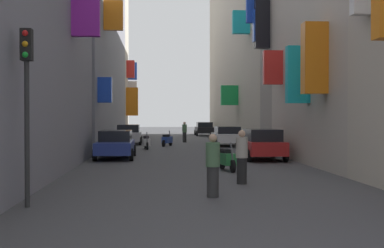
{
  "coord_description": "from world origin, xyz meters",
  "views": [
    {
      "loc": [
        -1.59,
        -2.49,
        2.15
      ],
      "look_at": [
        0.51,
        27.44,
        1.69
      ],
      "focal_mm": 47.41,
      "sensor_mm": 36.0,
      "label": 1
    }
  ],
  "objects_px": {
    "parked_car_silver": "(129,134)",
    "pedestrian_near_left": "(213,166)",
    "parked_car_white": "(227,136)",
    "scooter_white": "(146,142)",
    "parked_car_red": "(262,144)",
    "scooter_green": "(227,159)",
    "parked_car_blue": "(116,144)",
    "traffic_light_near_corner": "(27,86)",
    "pedestrian_crossing": "(185,132)",
    "scooter_blue": "(167,140)",
    "pedestrian_near_right": "(242,157)",
    "parked_car_black": "(204,129)"
  },
  "relations": [
    {
      "from": "parked_car_silver",
      "to": "pedestrian_near_left",
      "type": "height_order",
      "value": "pedestrian_near_left"
    },
    {
      "from": "pedestrian_near_left",
      "to": "pedestrian_near_right",
      "type": "bearing_deg",
      "value": 64.67
    },
    {
      "from": "parked_car_white",
      "to": "parked_car_red",
      "type": "xyz_separation_m",
      "value": [
        0.1,
        -11.67,
        0.04
      ]
    },
    {
      "from": "scooter_green",
      "to": "scooter_blue",
      "type": "height_order",
      "value": "same"
    },
    {
      "from": "parked_car_blue",
      "to": "parked_car_red",
      "type": "xyz_separation_m",
      "value": [
        7.28,
        -1.32,
        0.03
      ]
    },
    {
      "from": "parked_car_silver",
      "to": "pedestrian_near_left",
      "type": "xyz_separation_m",
      "value": [
        3.64,
        -25.83,
        0.05
      ]
    },
    {
      "from": "parked_car_red",
      "to": "scooter_blue",
      "type": "distance_m",
      "value": 12.39
    },
    {
      "from": "parked_car_red",
      "to": "pedestrian_near_left",
      "type": "xyz_separation_m",
      "value": [
        -3.71,
        -11.36,
        0.05
      ]
    },
    {
      "from": "pedestrian_near_left",
      "to": "scooter_green",
      "type": "bearing_deg",
      "value": 78.65
    },
    {
      "from": "scooter_green",
      "to": "pedestrian_crossing",
      "type": "height_order",
      "value": "pedestrian_crossing"
    },
    {
      "from": "parked_car_blue",
      "to": "scooter_green",
      "type": "height_order",
      "value": "parked_car_blue"
    },
    {
      "from": "parked_car_red",
      "to": "pedestrian_crossing",
      "type": "relative_size",
      "value": 2.32
    },
    {
      "from": "parked_car_black",
      "to": "pedestrian_crossing",
      "type": "height_order",
      "value": "pedestrian_crossing"
    },
    {
      "from": "pedestrian_crossing",
      "to": "pedestrian_near_left",
      "type": "xyz_separation_m",
      "value": [
        -0.82,
        -28.3,
        -0.01
      ]
    },
    {
      "from": "parked_car_red",
      "to": "parked_car_silver",
      "type": "height_order",
      "value": "parked_car_red"
    },
    {
      "from": "parked_car_white",
      "to": "scooter_white",
      "type": "relative_size",
      "value": 2.21
    },
    {
      "from": "parked_car_white",
      "to": "pedestrian_crossing",
      "type": "bearing_deg",
      "value": 117.88
    },
    {
      "from": "parked_car_white",
      "to": "parked_car_silver",
      "type": "xyz_separation_m",
      "value": [
        -7.24,
        2.79,
        0.04
      ]
    },
    {
      "from": "parked_car_blue",
      "to": "scooter_blue",
      "type": "xyz_separation_m",
      "value": [
        2.83,
        10.25,
        -0.29
      ]
    },
    {
      "from": "scooter_white",
      "to": "scooter_blue",
      "type": "bearing_deg",
      "value": 65.21
    },
    {
      "from": "pedestrian_near_right",
      "to": "traffic_light_near_corner",
      "type": "height_order",
      "value": "traffic_light_near_corner"
    },
    {
      "from": "scooter_green",
      "to": "pedestrian_near_left",
      "type": "height_order",
      "value": "pedestrian_near_left"
    },
    {
      "from": "parked_car_blue",
      "to": "parked_car_black",
      "type": "relative_size",
      "value": 1.1
    },
    {
      "from": "parked_car_white",
      "to": "parked_car_silver",
      "type": "bearing_deg",
      "value": 158.9
    },
    {
      "from": "pedestrian_crossing",
      "to": "parked_car_silver",
      "type": "bearing_deg",
      "value": -150.94
    },
    {
      "from": "parked_car_silver",
      "to": "pedestrian_crossing",
      "type": "xyz_separation_m",
      "value": [
        4.45,
        2.47,
        0.06
      ]
    },
    {
      "from": "parked_car_blue",
      "to": "pedestrian_near_left",
      "type": "relative_size",
      "value": 2.66
    },
    {
      "from": "pedestrian_near_left",
      "to": "pedestrian_near_right",
      "type": "height_order",
      "value": "pedestrian_near_right"
    },
    {
      "from": "parked_car_black",
      "to": "scooter_green",
      "type": "xyz_separation_m",
      "value": [
        -2.52,
        -36.23,
        -0.32
      ]
    },
    {
      "from": "parked_car_white",
      "to": "scooter_blue",
      "type": "relative_size",
      "value": 2.47
    },
    {
      "from": "scooter_green",
      "to": "traffic_light_near_corner",
      "type": "bearing_deg",
      "value": -127.37
    },
    {
      "from": "pedestrian_crossing",
      "to": "parked_car_black",
      "type": "bearing_deg",
      "value": 78.22
    },
    {
      "from": "parked_car_red",
      "to": "parked_car_silver",
      "type": "distance_m",
      "value": 16.22
    },
    {
      "from": "scooter_white",
      "to": "traffic_light_near_corner",
      "type": "bearing_deg",
      "value": -96.45
    },
    {
      "from": "parked_car_silver",
      "to": "scooter_green",
      "type": "distance_m",
      "value": 19.98
    },
    {
      "from": "parked_car_red",
      "to": "scooter_green",
      "type": "xyz_separation_m",
      "value": [
        -2.41,
        -4.89,
        -0.32
      ]
    },
    {
      "from": "parked_car_white",
      "to": "parked_car_blue",
      "type": "height_order",
      "value": "parked_car_blue"
    },
    {
      "from": "parked_car_blue",
      "to": "scooter_blue",
      "type": "distance_m",
      "value": 10.63
    },
    {
      "from": "parked_car_red",
      "to": "pedestrian_near_right",
      "type": "height_order",
      "value": "pedestrian_near_right"
    },
    {
      "from": "pedestrian_crossing",
      "to": "pedestrian_near_right",
      "type": "xyz_separation_m",
      "value": [
        0.39,
        -25.74,
        0.0
      ]
    },
    {
      "from": "parked_car_blue",
      "to": "parked_car_black",
      "type": "bearing_deg",
      "value": 76.17
    },
    {
      "from": "traffic_light_near_corner",
      "to": "pedestrian_near_right",
      "type": "bearing_deg",
      "value": 32.97
    },
    {
      "from": "pedestrian_near_left",
      "to": "parked_car_white",
      "type": "bearing_deg",
      "value": 81.11
    },
    {
      "from": "scooter_green",
      "to": "scooter_white",
      "type": "bearing_deg",
      "value": 104.49
    },
    {
      "from": "parked_car_white",
      "to": "scooter_white",
      "type": "xyz_separation_m",
      "value": [
        -5.76,
        -3.19,
        -0.29
      ]
    },
    {
      "from": "parked_car_silver",
      "to": "pedestrian_near_right",
      "type": "xyz_separation_m",
      "value": [
        4.84,
        -23.27,
        0.07
      ]
    },
    {
      "from": "scooter_blue",
      "to": "pedestrian_near_left",
      "type": "bearing_deg",
      "value": -88.16
    },
    {
      "from": "parked_car_silver",
      "to": "traffic_light_near_corner",
      "type": "xyz_separation_m",
      "value": [
        -0.9,
        -27.0,
        2.08
      ]
    },
    {
      "from": "parked_car_silver",
      "to": "scooter_green",
      "type": "xyz_separation_m",
      "value": [
        4.93,
        -19.36,
        -0.32
      ]
    },
    {
      "from": "parked_car_white",
      "to": "parked_car_silver",
      "type": "relative_size",
      "value": 1.04
    }
  ]
}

